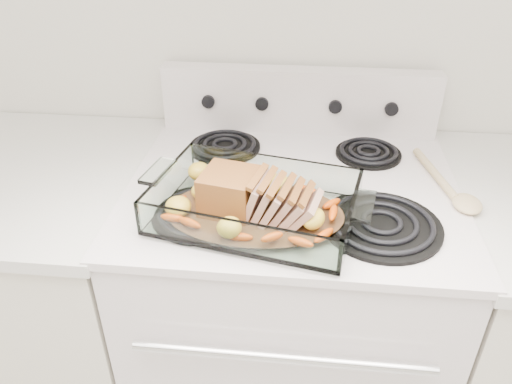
# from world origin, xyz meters

# --- Properties ---
(electric_range) EXTENTS (0.78, 0.70, 1.12)m
(electric_range) POSITION_xyz_m (0.00, 1.66, 0.48)
(electric_range) COLOR silver
(electric_range) RESTS_ON ground
(counter_left) EXTENTS (0.58, 0.68, 0.93)m
(counter_left) POSITION_xyz_m (-0.67, 1.66, 0.47)
(counter_left) COLOR beige
(counter_left) RESTS_ON ground
(baking_dish) EXTENTS (0.41, 0.27, 0.08)m
(baking_dish) POSITION_xyz_m (-0.07, 1.49, 0.96)
(baking_dish) COLOR silver
(baking_dish) RESTS_ON electric_range
(pork_roast) EXTENTS (0.25, 0.11, 0.09)m
(pork_roast) POSITION_xyz_m (-0.09, 1.49, 0.99)
(pork_roast) COLOR brown
(pork_roast) RESTS_ON baking_dish
(roast_vegetables) EXTENTS (0.34, 0.18, 0.04)m
(roast_vegetables) POSITION_xyz_m (-0.08, 1.53, 0.97)
(roast_vegetables) COLOR #DB3D00
(roast_vegetables) RESTS_ON baking_dish
(wooden_spoon) EXTENTS (0.11, 0.29, 0.02)m
(wooden_spoon) POSITION_xyz_m (0.37, 1.65, 0.95)
(wooden_spoon) COLOR beige
(wooden_spoon) RESTS_ON electric_range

